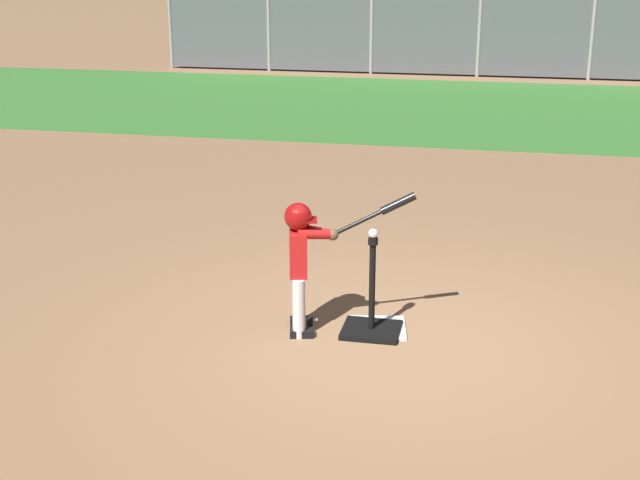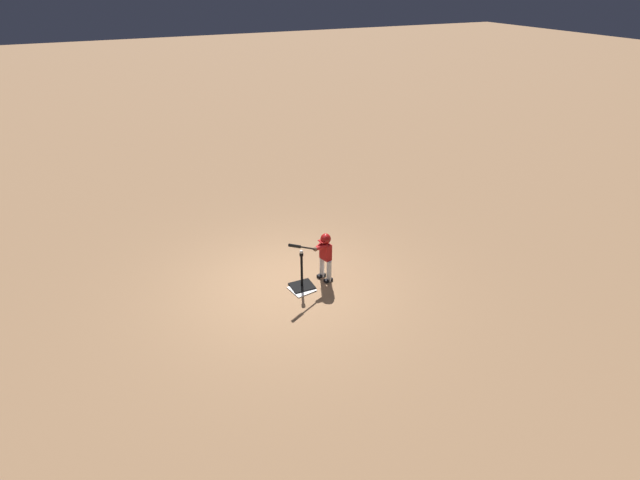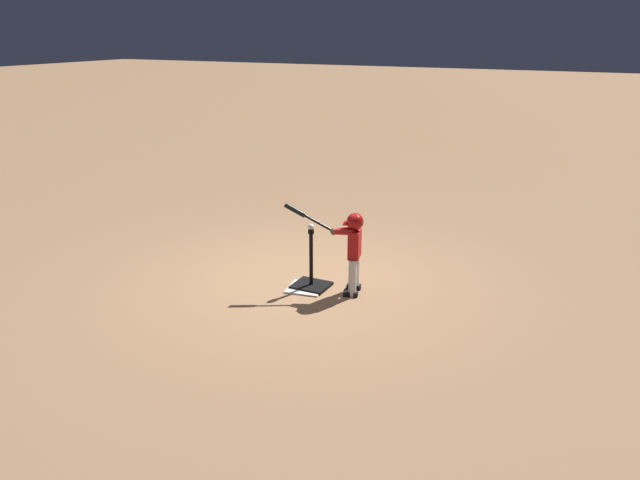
% 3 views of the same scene
% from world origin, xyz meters
% --- Properties ---
extents(ground_plane, '(90.00, 90.00, 0.00)m').
position_xyz_m(ground_plane, '(0.00, 0.00, 0.00)').
color(ground_plane, '#99704C').
extents(home_plate, '(0.51, 0.51, 0.02)m').
position_xyz_m(home_plate, '(-0.20, 0.28, 0.01)').
color(home_plate, white).
rests_on(home_plate, ground_plane).
extents(batting_tee, '(0.45, 0.40, 0.78)m').
position_xyz_m(batting_tee, '(-0.24, 0.20, 0.11)').
color(batting_tee, black).
rests_on(batting_tee, ground_plane).
extents(batter_child, '(0.98, 0.41, 1.12)m').
position_xyz_m(batter_child, '(-0.76, 0.13, 0.66)').
color(batter_child, silver).
rests_on(batter_child, ground_plane).
extents(baseball, '(0.07, 0.07, 0.07)m').
position_xyz_m(baseball, '(-0.24, 0.20, 0.81)').
color(baseball, white).
rests_on(baseball, batting_tee).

